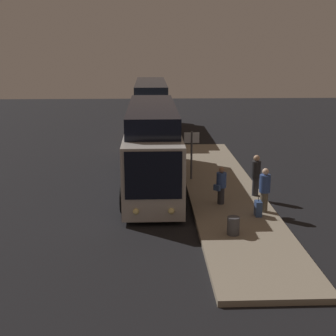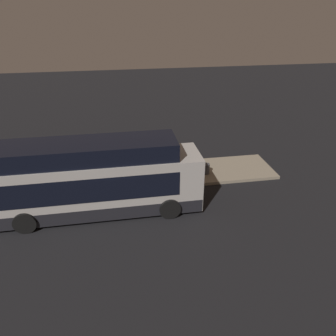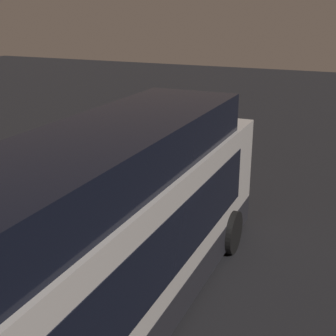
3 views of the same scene
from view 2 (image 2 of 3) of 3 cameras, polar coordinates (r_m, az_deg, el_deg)
ground at (r=17.72m, az=-8.64°, el=-7.06°), size 80.00×80.00×0.00m
platform at (r=20.46m, az=-8.99°, el=-1.78°), size 20.00×3.32×0.19m
bus_lead at (r=16.84m, az=-12.99°, el=-2.39°), size 10.85×2.72×3.92m
passenger_boarding at (r=19.76m, az=-2.60°, el=0.53°), size 0.66×0.65×1.59m
passenger_waiting at (r=21.14m, az=-6.07°, el=2.73°), size 0.56×0.56×1.85m
passenger_with_bags at (r=21.26m, az=-0.49°, el=2.90°), size 0.64×0.48×1.79m
suitcase at (r=21.32m, az=1.00°, el=1.02°), size 0.40×0.24×0.84m
sign_post at (r=18.60m, az=-14.07°, el=0.36°), size 0.10×0.75×2.41m
trash_bin at (r=20.57m, az=6.65°, el=-0.12°), size 0.44×0.44×0.65m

